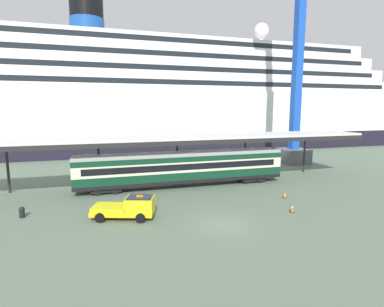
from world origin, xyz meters
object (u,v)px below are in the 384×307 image
(train_carriage, at_px, (183,167))
(quay_bollard, at_px, (22,212))
(cruise_ship, at_px, (64,99))
(traffic_cone_near, at_px, (285,195))
(service_truck, at_px, (129,207))
(traffic_cone_mid, at_px, (292,208))
(dockside_crane, at_px, (300,57))

(train_carriage, xyz_separation_m, quay_bollard, (-15.86, -6.04, -1.80))
(train_carriage, height_order, quay_bollard, train_carriage)
(cruise_ship, height_order, traffic_cone_near, cruise_ship)
(train_carriage, xyz_separation_m, traffic_cone_near, (8.86, -7.59, -1.99))
(quay_bollard, bearing_deg, train_carriage, 20.86)
(cruise_ship, height_order, service_truck, cruise_ship)
(quay_bollard, bearing_deg, traffic_cone_near, -3.58)
(traffic_cone_mid, bearing_deg, cruise_ship, 115.63)
(train_carriage, bearing_deg, traffic_cone_near, -40.57)
(traffic_cone_near, relative_size, traffic_cone_mid, 0.85)
(service_truck, bearing_deg, cruise_ship, 101.40)
(dockside_crane, bearing_deg, traffic_cone_near, -128.17)
(traffic_cone_mid, height_order, quay_bollard, quay_bollard)
(cruise_ship, xyz_separation_m, dockside_crane, (38.89, -27.41, 6.44))
(service_truck, bearing_deg, dockside_crane, 32.16)
(cruise_ship, distance_m, dockside_crane, 48.01)
(train_carriage, relative_size, dockside_crane, 0.45)
(service_truck, distance_m, quay_bollard, 9.20)
(service_truck, height_order, traffic_cone_near, service_truck)
(service_truck, relative_size, quay_bollard, 5.80)
(dockside_crane, xyz_separation_m, quay_bollard, (-38.35, -15.78, -17.01))
(traffic_cone_mid, xyz_separation_m, quay_bollard, (-22.83, 5.53, 0.13))
(traffic_cone_mid, distance_m, dockside_crane, 31.44)
(cruise_ship, bearing_deg, traffic_cone_mid, -64.37)
(train_carriage, relative_size, traffic_cone_near, 36.93)
(cruise_ship, distance_m, traffic_cone_near, 52.49)
(train_carriage, relative_size, service_truck, 4.41)
(train_carriage, distance_m, traffic_cone_mid, 13.64)
(cruise_ship, relative_size, traffic_cone_near, 252.23)
(service_truck, distance_m, dockside_crane, 38.68)
(service_truck, height_order, traffic_cone_mid, service_truck)
(quay_bollard, bearing_deg, dockside_crane, 22.37)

